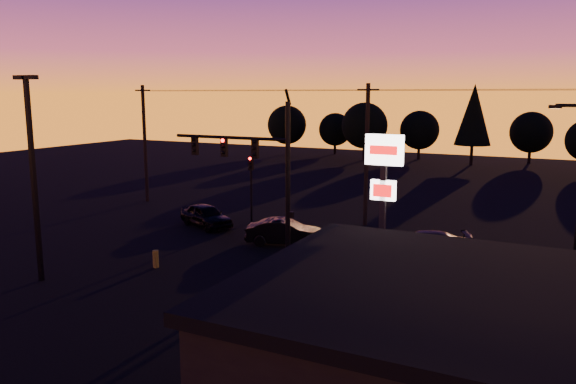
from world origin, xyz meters
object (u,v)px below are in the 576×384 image
(car_left, at_px, (206,216))
(car_mid, at_px, (285,232))
(traffic_signal_mast, at_px, (259,165))
(pylon_sign, at_px, (383,182))
(secondary_signal, at_px, (251,179))
(bollard, at_px, (156,259))
(parking_lot_light, at_px, (33,165))
(suv_parked, at_px, (397,333))
(car_right, at_px, (423,245))

(car_left, height_order, car_mid, car_left)
(traffic_signal_mast, bearing_deg, pylon_sign, -19.36)
(secondary_signal, relative_size, bollard, 5.08)
(secondary_signal, relative_size, pylon_sign, 0.64)
(parking_lot_light, bearing_deg, suv_parked, 0.87)
(pylon_sign, bearing_deg, suv_parked, -65.65)
(secondary_signal, bearing_deg, traffic_signal_mast, -56.81)
(traffic_signal_mast, xyz_separation_m, suv_parked, (9.02, -6.74, -4.27))
(car_mid, bearing_deg, pylon_sign, -147.02)
(secondary_signal, xyz_separation_m, car_right, (12.06, -3.10, -2.17))
(traffic_signal_mast, distance_m, suv_parked, 12.04)
(secondary_signal, height_order, suv_parked, secondary_signal)
(car_left, bearing_deg, bollard, -138.13)
(pylon_sign, xyz_separation_m, bollard, (-11.14, -0.62, -4.49))
(bollard, height_order, car_mid, car_mid)
(car_right, bearing_deg, secondary_signal, -126.48)
(car_mid, height_order, suv_parked, car_mid)
(parking_lot_light, relative_size, suv_parked, 1.90)
(parking_lot_light, height_order, bollard, parking_lot_light)
(pylon_sign, relative_size, car_left, 1.60)
(parking_lot_light, relative_size, car_left, 2.16)
(bollard, bearing_deg, pylon_sign, 3.21)
(secondary_signal, xyz_separation_m, car_left, (-1.86, -2.49, -2.14))
(bollard, bearing_deg, car_left, 108.51)
(traffic_signal_mast, relative_size, pylon_sign, 1.26)
(pylon_sign, distance_m, car_mid, 10.43)
(bollard, relative_size, car_left, 0.20)
(car_right, distance_m, suv_parked, 11.29)
(secondary_signal, xyz_separation_m, parking_lot_light, (-2.50, -14.49, 2.41))
(parking_lot_light, height_order, car_right, parking_lot_light)
(parking_lot_light, distance_m, car_left, 12.85)
(parking_lot_light, bearing_deg, bollard, 49.04)
(traffic_signal_mast, height_order, secondary_signal, traffic_signal_mast)
(traffic_signal_mast, relative_size, car_mid, 1.97)
(car_mid, bearing_deg, car_left, 58.40)
(car_right, bearing_deg, suv_parked, -12.58)
(secondary_signal, xyz_separation_m, suv_parked, (13.92, -14.24, -2.19))
(secondary_signal, height_order, car_right, secondary_signal)
(parking_lot_light, bearing_deg, traffic_signal_mast, 43.37)
(bollard, distance_m, car_right, 13.49)
(parking_lot_light, xyz_separation_m, car_right, (14.56, 11.39, -4.58))
(car_right, bearing_deg, parking_lot_light, -74.04)
(secondary_signal, bearing_deg, suv_parked, -45.64)
(car_left, bearing_deg, car_mid, -80.00)
(traffic_signal_mast, height_order, car_mid, traffic_signal_mast)
(parking_lot_light, bearing_deg, car_mid, 56.02)
(traffic_signal_mast, distance_m, car_mid, 5.48)
(pylon_sign, height_order, car_right, pylon_sign)
(traffic_signal_mast, height_order, parking_lot_light, parking_lot_light)
(bollard, height_order, car_right, car_right)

